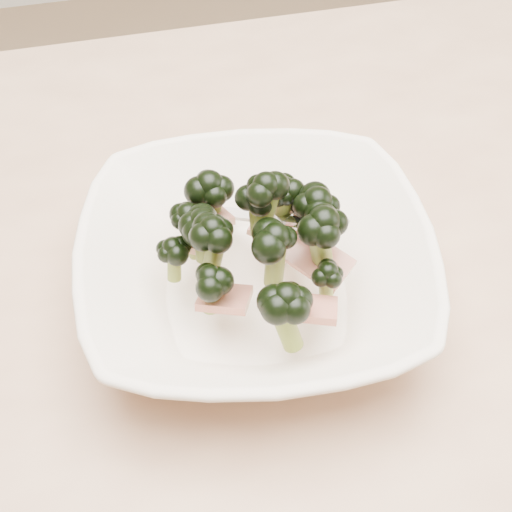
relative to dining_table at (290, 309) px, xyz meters
name	(u,v)px	position (x,y,z in m)	size (l,w,h in m)	color
dining_table	(290,309)	(0.00, 0.00, 0.00)	(1.20, 0.80, 0.75)	tan
broccoli_dish	(256,264)	(-0.05, -0.05, 0.14)	(0.33, 0.33, 0.14)	white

